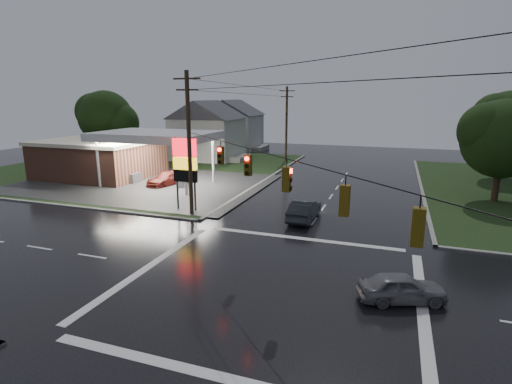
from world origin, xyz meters
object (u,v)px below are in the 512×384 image
(pylon_sign, at_px, (185,162))
(tree_nw_behind, at_px, (107,118))
(car_pump, at_px, (168,178))
(car_crossing, at_px, (402,288))
(utility_pole_nw, at_px, (189,142))
(gas_station, at_px, (108,156))
(house_far, at_px, (233,124))
(tree_ne_near, at_px, (505,139))
(tree_ne_far, at_px, (510,124))
(utility_pole_n, at_px, (286,123))
(car_north, at_px, (304,210))
(house_near, at_px, (207,130))

(pylon_sign, distance_m, tree_nw_behind, 30.49)
(tree_nw_behind, height_order, car_pump, tree_nw_behind)
(car_crossing, bearing_deg, utility_pole_nw, 40.01)
(gas_station, xyz_separation_m, house_far, (3.73, 28.30, 1.86))
(pylon_sign, xyz_separation_m, tree_ne_near, (24.64, 11.49, 1.55))
(tree_nw_behind, xyz_separation_m, tree_ne_near, (47.98, -8.00, -0.62))
(utility_pole_nw, relative_size, tree_ne_far, 1.12)
(utility_pole_nw, height_order, utility_pole_n, utility_pole_nw)
(house_far, distance_m, car_north, 42.69)
(utility_pole_nw, bearing_deg, house_far, 107.92)
(car_north, bearing_deg, house_far, -58.62)
(house_far, relative_size, car_crossing, 2.82)
(car_pump, bearing_deg, pylon_sign, -32.52)
(gas_station, xyz_separation_m, tree_ne_far, (42.83, 14.29, 3.63))
(house_near, height_order, car_pump, house_near)
(gas_station, relative_size, car_crossing, 6.68)
(utility_pole_nw, xyz_separation_m, car_north, (8.70, 1.59, -4.94))
(pylon_sign, relative_size, car_crossing, 1.53)
(car_crossing, bearing_deg, gas_station, 39.02)
(house_far, xyz_separation_m, tree_nw_behind, (-11.89, -18.01, 1.77))
(pylon_sign, distance_m, car_north, 10.24)
(utility_pole_nw, height_order, house_near, utility_pole_nw)
(utility_pole_nw, height_order, tree_nw_behind, utility_pole_nw)
(gas_station, xyz_separation_m, utility_pole_n, (16.18, 18.30, 2.92))
(car_crossing, bearing_deg, house_near, 17.53)
(car_north, bearing_deg, house_near, -49.46)
(pylon_sign, distance_m, tree_ne_near, 27.23)
(pylon_sign, relative_size, house_near, 0.54)
(tree_ne_near, distance_m, car_pump, 31.79)
(utility_pole_n, height_order, house_near, utility_pole_n)
(car_pump, bearing_deg, utility_pole_nw, -31.89)
(house_near, bearing_deg, car_north, -51.03)
(gas_station, bearing_deg, house_far, 82.50)
(pylon_sign, bearing_deg, tree_ne_far, 40.35)
(gas_station, relative_size, tree_nw_behind, 2.62)
(gas_station, xyz_separation_m, tree_ne_near, (39.82, 2.29, 3.01))
(car_crossing, height_order, car_pump, car_pump)
(utility_pole_nw, xyz_separation_m, tree_nw_behind, (-24.34, 20.49, 0.46))
(tree_nw_behind, bearing_deg, utility_pole_n, 18.21)
(utility_pole_n, distance_m, car_north, 28.67)
(utility_pole_n, relative_size, house_near, 0.95)
(utility_pole_nw, distance_m, car_crossing, 18.76)
(tree_nw_behind, bearing_deg, gas_station, -51.58)
(utility_pole_n, bearing_deg, car_pump, -111.11)
(pylon_sign, relative_size, tree_nw_behind, 0.60)
(house_far, relative_size, tree_ne_near, 1.23)
(utility_pole_n, height_order, car_crossing, utility_pole_n)
(car_north, bearing_deg, utility_pole_n, -70.52)
(house_near, distance_m, tree_nw_behind, 14.33)
(car_north, bearing_deg, tree_ne_near, -142.32)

